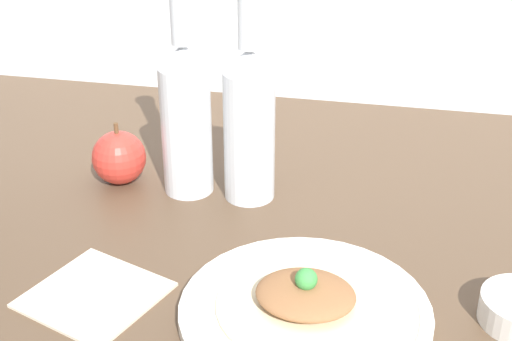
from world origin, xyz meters
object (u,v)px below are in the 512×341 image
(cider_bottle_left, at_px, (186,113))
(cider_bottle_right, at_px, (249,118))
(plate, at_px, (305,311))
(apple, at_px, (119,157))
(plated_food, at_px, (305,297))

(cider_bottle_left, bearing_deg, cider_bottle_right, 0.00)
(plate, height_order, apple, apple)
(plate, xyz_separation_m, plated_food, (0.00, 0.00, 0.02))
(plate, xyz_separation_m, cider_bottle_right, (-0.12, 0.27, 0.12))
(plated_food, bearing_deg, cider_bottle_left, 129.31)
(cider_bottle_right, bearing_deg, plated_food, -65.04)
(cider_bottle_left, bearing_deg, apple, 179.36)
(plate, xyz_separation_m, cider_bottle_left, (-0.22, 0.27, 0.12))
(plate, bearing_deg, cider_bottle_left, 129.31)
(plate, bearing_deg, cider_bottle_right, 114.96)
(cider_bottle_left, xyz_separation_m, cider_bottle_right, (0.09, 0.00, 0.00))
(plate, distance_m, cider_bottle_right, 0.32)
(cider_bottle_left, distance_m, cider_bottle_right, 0.09)
(plate, distance_m, plated_food, 0.02)
(plate, xyz_separation_m, apple, (-0.33, 0.27, 0.03))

